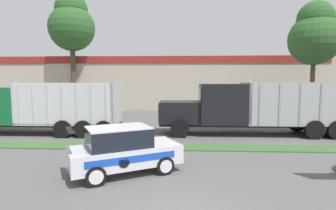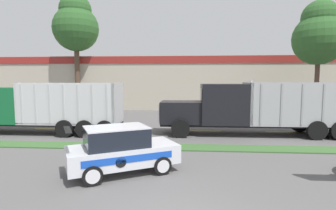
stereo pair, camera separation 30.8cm
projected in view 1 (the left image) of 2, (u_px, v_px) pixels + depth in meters
grass_verge at (180, 147)px, 13.41m from camera, size 120.00×1.29×0.06m
centre_line_2 at (48, 129)px, 18.50m from camera, size 2.40×0.14×0.01m
centre_line_3 at (124, 130)px, 18.23m from camera, size 2.40×0.14×0.01m
centre_line_4 at (202, 131)px, 17.96m from camera, size 2.40×0.14×0.01m
centre_line_5 at (282, 131)px, 17.68m from camera, size 2.40×0.14×0.01m
dump_truck_lead at (17, 110)px, 16.90m from camera, size 11.63×2.57×3.32m
dump_truck_mid at (241, 109)px, 16.61m from camera, size 12.44×2.66×3.46m
rally_car at (123, 150)px, 9.70m from camera, size 4.35×3.45×1.79m
store_building_backdrop at (154, 83)px, 35.76m from camera, size 42.36×12.10×6.22m
tree_behind_left at (72, 24)px, 28.99m from camera, size 5.03×5.03×12.99m
tree_behind_centre at (315, 35)px, 23.92m from camera, size 4.62×4.62×10.62m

